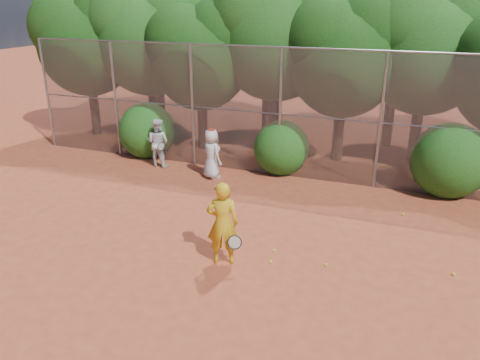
% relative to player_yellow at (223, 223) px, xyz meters
% --- Properties ---
extents(ground, '(80.00, 80.00, 0.00)m').
position_rel_player_yellow_xyz_m(ground, '(0.61, -0.44, -0.93)').
color(ground, '#A33F24').
rests_on(ground, ground).
extents(fence_back, '(20.05, 0.09, 4.03)m').
position_rel_player_yellow_xyz_m(fence_back, '(0.49, 5.56, 1.12)').
color(fence_back, gray).
rests_on(fence_back, ground).
extents(tree_0, '(4.38, 3.81, 6.00)m').
position_rel_player_yellow_xyz_m(tree_0, '(-8.83, 7.60, 3.00)').
color(tree_0, black).
rests_on(tree_0, ground).
extents(tree_1, '(4.64, 4.03, 6.35)m').
position_rel_player_yellow_xyz_m(tree_1, '(-6.33, 8.11, 3.23)').
color(tree_1, black).
rests_on(tree_1, ground).
extents(tree_2, '(3.99, 3.47, 5.47)m').
position_rel_player_yellow_xyz_m(tree_2, '(-3.84, 7.40, 2.65)').
color(tree_2, black).
rests_on(tree_2, ground).
extents(tree_3, '(4.89, 4.26, 6.70)m').
position_rel_player_yellow_xyz_m(tree_3, '(-1.32, 8.41, 3.47)').
color(tree_3, black).
rests_on(tree_3, ground).
extents(tree_4, '(4.19, 3.64, 5.73)m').
position_rel_player_yellow_xyz_m(tree_4, '(1.17, 7.80, 2.83)').
color(tree_4, black).
rests_on(tree_4, ground).
extents(tree_5, '(4.51, 3.92, 6.17)m').
position_rel_player_yellow_xyz_m(tree_5, '(3.67, 8.60, 3.12)').
color(tree_5, black).
rests_on(tree_5, ground).
extents(tree_9, '(4.83, 4.20, 6.62)m').
position_rel_player_yellow_xyz_m(tree_9, '(-7.33, 10.41, 3.41)').
color(tree_9, black).
rests_on(tree_9, ground).
extents(tree_10, '(5.15, 4.48, 7.06)m').
position_rel_player_yellow_xyz_m(tree_10, '(-2.32, 10.61, 3.70)').
color(tree_10, black).
rests_on(tree_10, ground).
extents(tree_11, '(4.64, 4.03, 6.35)m').
position_rel_player_yellow_xyz_m(tree_11, '(2.67, 10.21, 3.23)').
color(tree_11, black).
rests_on(tree_11, ground).
extents(bush_0, '(2.00, 2.00, 2.00)m').
position_rel_player_yellow_xyz_m(bush_0, '(-5.39, 5.86, 0.07)').
color(bush_0, '#184D13').
rests_on(bush_0, ground).
extents(bush_1, '(1.80, 1.80, 1.80)m').
position_rel_player_yellow_xyz_m(bush_1, '(-0.39, 5.86, -0.03)').
color(bush_1, '#184D13').
rests_on(bush_1, ground).
extents(bush_2, '(2.20, 2.20, 2.20)m').
position_rel_player_yellow_xyz_m(bush_2, '(4.61, 5.86, 0.17)').
color(bush_2, '#184D13').
rests_on(bush_2, ground).
extents(player_yellow, '(0.91, 0.63, 1.86)m').
position_rel_player_yellow_xyz_m(player_yellow, '(0.00, 0.00, 0.00)').
color(player_yellow, gold).
rests_on(player_yellow, ground).
extents(player_teen, '(0.92, 0.85, 1.61)m').
position_rel_player_yellow_xyz_m(player_teen, '(-2.28, 4.57, -0.13)').
color(player_teen, silver).
rests_on(player_teen, ground).
extents(player_white, '(0.87, 0.75, 1.64)m').
position_rel_player_yellow_xyz_m(player_white, '(-4.43, 4.96, -0.11)').
color(player_white, white).
rests_on(player_white, ground).
extents(ball_0, '(0.07, 0.07, 0.07)m').
position_rel_player_yellow_xyz_m(ball_0, '(2.13, 0.60, -0.90)').
color(ball_0, '#C6E529').
rests_on(ball_0, ground).
extents(ball_1, '(0.07, 0.07, 0.07)m').
position_rel_player_yellow_xyz_m(ball_1, '(4.68, 1.18, -0.90)').
color(ball_1, '#C6E529').
rests_on(ball_1, ground).
extents(ball_2, '(0.07, 0.07, 0.07)m').
position_rel_player_yellow_xyz_m(ball_2, '(0.99, 0.31, -0.90)').
color(ball_2, '#C6E529').
rests_on(ball_2, ground).
extents(ball_4, '(0.07, 0.07, 0.07)m').
position_rel_player_yellow_xyz_m(ball_4, '(0.93, 0.79, -0.90)').
color(ball_4, '#C6E529').
rests_on(ball_4, ground).
extents(ball_5, '(0.07, 0.07, 0.07)m').
position_rel_player_yellow_xyz_m(ball_5, '(3.55, 3.80, -0.90)').
color(ball_5, '#C6E529').
rests_on(ball_5, ground).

